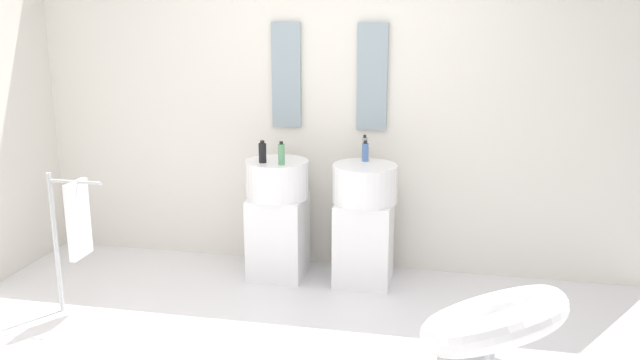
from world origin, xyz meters
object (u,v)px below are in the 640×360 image
lounge_chair (492,329)px  soap_bottle_green (281,154)px  pedestal_sink_left (278,215)px  pedestal_sink_right (364,221)px  soap_bottle_black (262,153)px  soap_bottle_grey (365,149)px  towel_rack (75,222)px  soap_bottle_blue (365,152)px

lounge_chair → soap_bottle_green: size_ratio=6.48×
pedestal_sink_left → soap_bottle_green: (0.07, -0.12, 0.49)m
lounge_chair → soap_bottle_green: 1.96m
pedestal_sink_right → soap_bottle_black: bearing=-173.7°
pedestal_sink_right → soap_bottle_grey: bearing=100.2°
towel_rack → soap_bottle_black: (1.02, 0.82, 0.33)m
lounge_chair → soap_bottle_grey: 1.80m
lounge_chair → towel_rack: size_ratio=1.14×
lounge_chair → soap_bottle_blue: soap_bottle_blue is taller
lounge_chair → soap_bottle_black: 2.10m
pedestal_sink_right → lounge_chair: size_ratio=0.91×
lounge_chair → soap_bottle_green: soap_bottle_green is taller
pedestal_sink_right → towel_rack: pedestal_sink_right is taller
pedestal_sink_right → soap_bottle_grey: soap_bottle_grey is taller
pedestal_sink_right → soap_bottle_blue: soap_bottle_blue is taller
lounge_chair → soap_bottle_grey: (-0.88, 1.44, 0.62)m
soap_bottle_blue → soap_bottle_green: bearing=-157.9°
lounge_chair → soap_bottle_grey: size_ratio=5.75×
soap_bottle_black → soap_bottle_blue: size_ratio=1.06×
pedestal_sink_left → soap_bottle_grey: (0.62, 0.14, 0.50)m
pedestal_sink_left → soap_bottle_green: size_ratio=5.91×
pedestal_sink_right → soap_bottle_green: 0.77m
pedestal_sink_left → soap_bottle_blue: (0.63, 0.11, 0.48)m
pedestal_sink_right → soap_bottle_blue: 0.50m
soap_bottle_black → towel_rack: bearing=-141.1°
pedestal_sink_left → pedestal_sink_right: (0.65, 0.00, 0.00)m
lounge_chair → soap_bottle_black: soap_bottle_black is taller
pedestal_sink_right → soap_bottle_blue: size_ratio=6.54×
towel_rack → soap_bottle_grey: (1.72, 1.04, 0.35)m
pedestal_sink_left → lounge_chair: size_ratio=0.91×
pedestal_sink_right → lounge_chair: (0.86, -1.30, -0.12)m
pedestal_sink_right → soap_bottle_black: 0.88m
pedestal_sink_left → pedestal_sink_right: size_ratio=1.00×
towel_rack → pedestal_sink_left: bearing=39.3°
towel_rack → soap_bottle_grey: size_ratio=5.04×
towel_rack → soap_bottle_green: soap_bottle_green is taller
lounge_chair → towel_rack: towel_rack is taller
soap_bottle_black → soap_bottle_blue: soap_bottle_black is taller
soap_bottle_blue → pedestal_sink_right: bearing=-82.1°
soap_bottle_grey → lounge_chair: bearing=-58.5°
soap_bottle_blue → lounge_chair: bearing=-58.3°
soap_bottle_grey → soap_bottle_black: bearing=-162.8°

